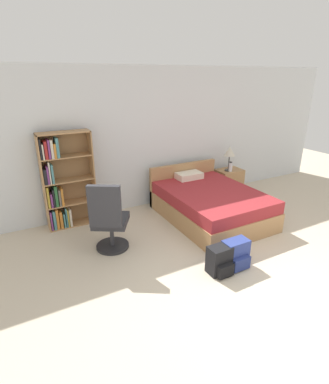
{
  "coord_description": "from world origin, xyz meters",
  "views": [
    {
      "loc": [
        -2.36,
        -1.86,
        2.42
      ],
      "look_at": [
        -0.29,
        1.98,
        0.72
      ],
      "focal_mm": 28.0,
      "sensor_mm": 36.0,
      "label": 1
    }
  ],
  "objects": [
    {
      "name": "ground_plane",
      "position": [
        0.0,
        0.0,
        0.0
      ],
      "size": [
        14.0,
        14.0,
        0.0
      ],
      "primitive_type": "plane",
      "color": "beige"
    },
    {
      "name": "wall_back",
      "position": [
        0.0,
        3.23,
        1.3
      ],
      "size": [
        9.0,
        0.06,
        2.6
      ],
      "color": "silver",
      "rests_on": "ground_plane"
    },
    {
      "name": "bookshelf",
      "position": [
        -1.65,
        3.01,
        0.77
      ],
      "size": [
        0.83,
        0.28,
        1.61
      ],
      "color": "#AD7F51",
      "rests_on": "ground_plane"
    },
    {
      "name": "bed",
      "position": [
        0.7,
        2.12,
        0.28
      ],
      "size": [
        1.47,
        1.99,
        0.79
      ],
      "color": "#AD7F51",
      "rests_on": "ground_plane"
    },
    {
      "name": "office_chair",
      "position": [
        -1.25,
        1.87,
        0.5
      ],
      "size": [
        0.68,
        0.72,
        1.09
      ],
      "color": "#232326",
      "rests_on": "ground_plane"
    },
    {
      "name": "nightstand",
      "position": [
        1.79,
        2.89,
        0.27
      ],
      "size": [
        0.54,
        0.41,
        0.54
      ],
      "color": "#AD7F51",
      "rests_on": "ground_plane"
    },
    {
      "name": "table_lamp",
      "position": [
        1.72,
        2.85,
        0.94
      ],
      "size": [
        0.23,
        0.23,
        0.52
      ],
      "color": "#333333",
      "rests_on": "nightstand"
    },
    {
      "name": "water_bottle",
      "position": [
        1.72,
        2.8,
        0.64
      ],
      "size": [
        0.08,
        0.08,
        0.21
      ],
      "color": "silver",
      "rests_on": "nightstand"
    },
    {
      "name": "backpack_blue",
      "position": [
        0.11,
        0.71,
        0.19
      ],
      "size": [
        0.35,
        0.27,
        0.39
      ],
      "color": "navy",
      "rests_on": "ground_plane"
    },
    {
      "name": "backpack_black",
      "position": [
        -0.16,
        0.7,
        0.18
      ],
      "size": [
        0.3,
        0.28,
        0.38
      ],
      "color": "black",
      "rests_on": "ground_plane"
    }
  ]
}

